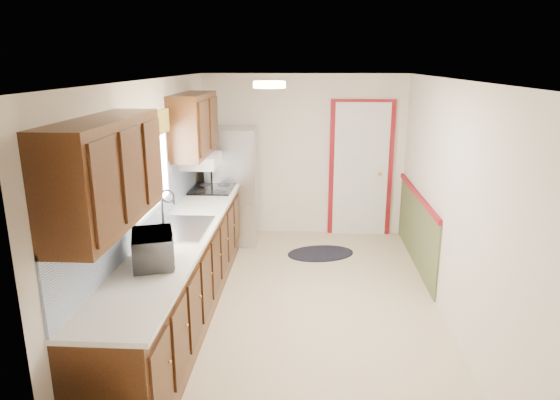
# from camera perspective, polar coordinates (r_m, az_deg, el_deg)

# --- Properties ---
(room_shell) EXTENTS (3.20, 5.20, 2.52)m
(room_shell) POSITION_cam_1_polar(r_m,az_deg,el_deg) (5.08, 2.41, -0.06)
(room_shell) COLOR beige
(room_shell) RESTS_ON ground
(kitchen_run) EXTENTS (0.63, 4.00, 2.20)m
(kitchen_run) POSITION_cam_1_polar(r_m,az_deg,el_deg) (5.09, -11.79, -4.95)
(kitchen_run) COLOR #381C0C
(kitchen_run) RESTS_ON ground
(back_wall_trim) EXTENTS (1.12, 2.30, 2.08)m
(back_wall_trim) POSITION_cam_1_polar(r_m,az_deg,el_deg) (7.35, 10.46, 2.12)
(back_wall_trim) COLOR maroon
(back_wall_trim) RESTS_ON ground
(ceiling_fixture) EXTENTS (0.30, 0.30, 0.06)m
(ceiling_fixture) POSITION_cam_1_polar(r_m,az_deg,el_deg) (4.71, -1.22, 13.05)
(ceiling_fixture) COLOR #FFD88C
(ceiling_fixture) RESTS_ON room_shell
(microwave) EXTENTS (0.41, 0.54, 0.33)m
(microwave) POSITION_cam_1_polar(r_m,az_deg,el_deg) (4.26, -14.32, -5.04)
(microwave) COLOR white
(microwave) RESTS_ON kitchen_run
(refrigerator) EXTENTS (0.71, 0.71, 1.67)m
(refrigerator) POSITION_cam_1_polar(r_m,az_deg,el_deg) (7.24, -5.43, 1.65)
(refrigerator) COLOR #B7B7BC
(refrigerator) RESTS_ON ground
(rug) EXTENTS (1.05, 0.82, 0.01)m
(rug) POSITION_cam_1_polar(r_m,az_deg,el_deg) (6.95, 4.66, -6.10)
(rug) COLOR black
(rug) RESTS_ON ground
(cooktop) EXTENTS (0.54, 0.64, 0.02)m
(cooktop) POSITION_cam_1_polar(r_m,az_deg,el_deg) (6.62, -7.76, 1.29)
(cooktop) COLOR black
(cooktop) RESTS_ON kitchen_run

